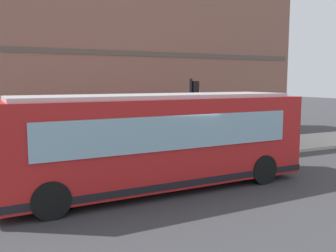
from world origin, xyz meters
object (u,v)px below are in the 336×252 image
at_px(traffic_light_near_corner, 193,103).
at_px(pedestrian_by_light_pole, 249,129).
at_px(pedestrian_near_building_entrance, 76,140).
at_px(newspaper_vending_box, 193,137).
at_px(pedestrian_near_hydrant, 178,130).
at_px(city_bus_nearside, 158,141).
at_px(fire_hydrant, 137,151).

bearing_deg(traffic_light_near_corner, pedestrian_by_light_pole, -79.75).
relative_size(pedestrian_near_building_entrance, newspaper_vending_box, 1.98).
bearing_deg(pedestrian_near_hydrant, pedestrian_by_light_pole, -113.39).
height_order(city_bus_nearside, pedestrian_near_building_entrance, city_bus_nearside).
bearing_deg(traffic_light_near_corner, newspaper_vending_box, -29.39).
height_order(fire_hydrant, newspaper_vending_box, newspaper_vending_box).
relative_size(traffic_light_near_corner, pedestrian_by_light_pole, 1.94).
xyz_separation_m(fire_hydrant, pedestrian_near_building_entrance, (0.12, 2.53, 0.67)).
relative_size(traffic_light_near_corner, pedestrian_near_building_entrance, 1.94).
bearing_deg(traffic_light_near_corner, pedestrian_near_building_entrance, 78.63).
distance_m(traffic_light_near_corner, pedestrian_near_building_entrance, 5.10).
bearing_deg(pedestrian_by_light_pole, pedestrian_near_building_entrance, 87.63).
bearing_deg(newspaper_vending_box, pedestrian_by_light_pole, -137.37).
bearing_deg(fire_hydrant, pedestrian_near_building_entrance, 87.31).
xyz_separation_m(pedestrian_near_hydrant, newspaper_vending_box, (0.72, -1.24, -0.55)).
distance_m(city_bus_nearside, fire_hydrant, 4.00).
relative_size(traffic_light_near_corner, fire_hydrant, 4.66).
xyz_separation_m(pedestrian_near_building_entrance, newspaper_vending_box, (1.75, -6.35, -0.58)).
xyz_separation_m(fire_hydrant, pedestrian_near_hydrant, (1.15, -2.58, 0.64)).
bearing_deg(newspaper_vending_box, city_bus_nearside, 141.47).
relative_size(city_bus_nearside, fire_hydrant, 13.68).
bearing_deg(newspaper_vending_box, pedestrian_near_building_entrance, 105.45).
relative_size(pedestrian_near_hydrant, pedestrian_by_light_pole, 0.98).
relative_size(city_bus_nearside, newspaper_vending_box, 11.25).
relative_size(traffic_light_near_corner, pedestrian_near_hydrant, 1.98).
xyz_separation_m(city_bus_nearside, pedestrian_by_light_pole, (3.58, -6.45, -0.37)).
distance_m(fire_hydrant, newspaper_vending_box, 4.25).
xyz_separation_m(traffic_light_near_corner, pedestrian_near_building_entrance, (0.97, 4.81, -1.37)).
height_order(city_bus_nearside, fire_hydrant, city_bus_nearside).
bearing_deg(newspaper_vending_box, pedestrian_near_hydrant, 120.26).
xyz_separation_m(city_bus_nearside, pedestrian_near_hydrant, (4.95, -3.27, -0.40)).
relative_size(city_bus_nearside, pedestrian_near_hydrant, 5.81).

